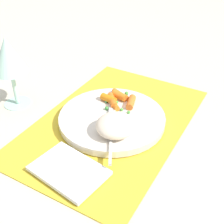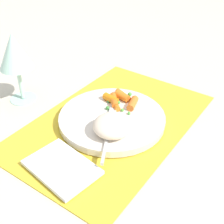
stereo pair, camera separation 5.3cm
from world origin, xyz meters
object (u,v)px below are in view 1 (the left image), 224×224
at_px(rice_mound, 116,125).
at_px(napkin, 69,171).
at_px(wine_glass, 8,57).
at_px(carrot_portion, 117,99).
at_px(plate, 112,119).
at_px(fork, 112,125).

xyz_separation_m(rice_mound, napkin, (-0.13, 0.03, -0.03)).
bearing_deg(rice_mound, wine_glass, 89.41).
height_order(rice_mound, napkin, rice_mound).
bearing_deg(napkin, carrot_portion, 6.11).
height_order(rice_mound, wine_glass, wine_glass).
relative_size(plate, wine_glass, 1.38).
distance_m(plate, fork, 0.04).
height_order(plate, wine_glass, wine_glass).
distance_m(carrot_portion, wine_glass, 0.27).
bearing_deg(rice_mound, plate, 36.81).
bearing_deg(wine_glass, plate, -79.48).
bearing_deg(wine_glass, rice_mound, -90.59).
distance_m(fork, napkin, 0.15).
distance_m(wine_glass, napkin, 0.31).
relative_size(wine_glass, napkin, 1.29).
height_order(fork, napkin, fork).
distance_m(plate, rice_mound, 0.07).
height_order(plate, carrot_portion, carrot_portion).
xyz_separation_m(rice_mound, carrot_portion, (0.10, 0.05, -0.01)).
relative_size(carrot_portion, fork, 0.49).
height_order(wine_glass, napkin, wine_glass).
bearing_deg(fork, carrot_portion, 21.35).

